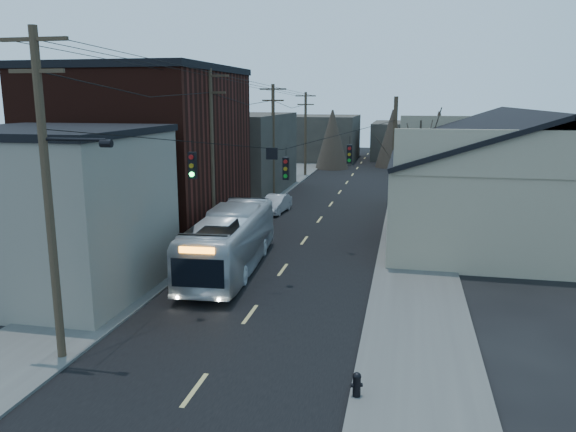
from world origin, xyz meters
TOP-DOWN VIEW (x-y plane):
  - ground at (0.00, 0.00)m, footprint 160.00×160.00m
  - road_surface at (0.00, 30.00)m, footprint 9.00×110.00m
  - sidewalk_left at (-6.50, 30.00)m, footprint 4.00×110.00m
  - sidewalk_right at (6.50, 30.00)m, footprint 4.00×110.00m
  - building_clapboard at (-9.00, 9.00)m, footprint 8.00×8.00m
  - building_brick at (-10.00, 20.00)m, footprint 10.00×12.00m
  - building_left_far at (-9.50, 36.00)m, footprint 9.00×14.00m
  - warehouse at (13.00, 25.00)m, footprint 16.16×20.60m
  - building_far_left at (-6.00, 65.00)m, footprint 10.00×12.00m
  - building_far_right at (7.00, 70.00)m, footprint 12.00×14.00m
  - bare_tree at (6.50, 20.00)m, footprint 0.40×0.40m
  - utility_lines at (-3.11, 24.14)m, footprint 11.24×45.28m
  - bus at (-2.53, 13.38)m, footprint 3.23×10.93m
  - parked_car at (-3.59, 27.78)m, footprint 1.75×4.14m
  - fire_hydrant at (4.70, 2.46)m, footprint 0.35×0.25m

SIDE VIEW (x-z plane):
  - ground at x=0.00m, z-range 0.00..0.00m
  - road_surface at x=0.00m, z-range 0.00..0.02m
  - sidewalk_left at x=-6.50m, z-range 0.00..0.12m
  - sidewalk_right at x=6.50m, z-range 0.00..0.12m
  - fire_hydrant at x=4.70m, z-range 0.14..0.87m
  - parked_car at x=-3.59m, z-range 0.00..1.33m
  - bus at x=-2.53m, z-range 0.00..3.00m
  - building_far_right at x=7.00m, z-range 0.00..5.00m
  - warehouse at x=13.00m, z-range -1.17..6.56m
  - building_far_left at x=-6.00m, z-range 0.00..6.00m
  - building_clapboard at x=-9.00m, z-range 0.00..7.00m
  - building_left_far at x=-9.50m, z-range 0.00..7.00m
  - bare_tree at x=6.50m, z-range 0.00..7.20m
  - utility_lines at x=-3.11m, z-range -0.30..10.20m
  - building_brick at x=-10.00m, z-range 0.00..10.00m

